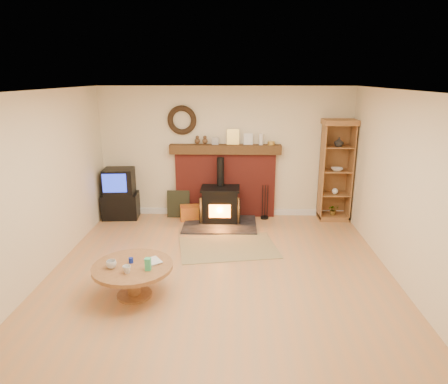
{
  "coord_description": "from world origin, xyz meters",
  "views": [
    {
      "loc": [
        0.23,
        -5.14,
        2.78
      ],
      "look_at": [
        0.03,
        1.0,
        0.99
      ],
      "focal_mm": 32.0,
      "sensor_mm": 36.0,
      "label": 1
    }
  ],
  "objects_px": {
    "tv_unit": "(120,195)",
    "curio_cabinet": "(336,170)",
    "wood_stove": "(220,206)",
    "coffee_table": "(133,271)"
  },
  "relations": [
    {
      "from": "wood_stove",
      "to": "coffee_table",
      "type": "relative_size",
      "value": 1.35
    },
    {
      "from": "tv_unit",
      "to": "coffee_table",
      "type": "relative_size",
      "value": 0.98
    },
    {
      "from": "wood_stove",
      "to": "tv_unit",
      "type": "distance_m",
      "value": 2.04
    },
    {
      "from": "tv_unit",
      "to": "curio_cabinet",
      "type": "height_order",
      "value": "curio_cabinet"
    },
    {
      "from": "coffee_table",
      "to": "curio_cabinet",
      "type": "bearing_deg",
      "value": 43.27
    },
    {
      "from": "wood_stove",
      "to": "coffee_table",
      "type": "height_order",
      "value": "wood_stove"
    },
    {
      "from": "wood_stove",
      "to": "curio_cabinet",
      "type": "relative_size",
      "value": 0.7
    },
    {
      "from": "tv_unit",
      "to": "coffee_table",
      "type": "distance_m",
      "value": 3.16
    },
    {
      "from": "wood_stove",
      "to": "coffee_table",
      "type": "xyz_separation_m",
      "value": [
        -1.01,
        -2.8,
        0.02
      ]
    },
    {
      "from": "wood_stove",
      "to": "tv_unit",
      "type": "xyz_separation_m",
      "value": [
        -2.02,
        0.2,
        0.15
      ]
    }
  ]
}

